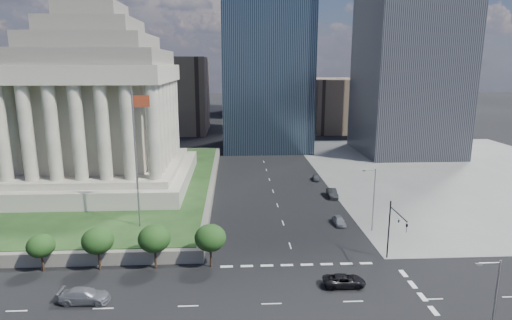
{
  "coord_description": "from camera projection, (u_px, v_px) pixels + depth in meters",
  "views": [
    {
      "loc": [
        -7.85,
        -36.71,
        25.43
      ],
      "look_at": [
        -5.32,
        12.0,
        14.47
      ],
      "focal_mm": 30.0,
      "sensor_mm": 36.0,
      "label": 1
    }
  ],
  "objects": [
    {
      "name": "war_memorial",
      "position": [
        97.0,
        86.0,
        82.1
      ],
      "size": [
        34.0,
        34.0,
        39.0
      ],
      "primitive_type": null,
      "color": "gray",
      "rests_on": "plaza_lawn"
    },
    {
      "name": "parked_sedan_mid",
      "position": [
        332.0,
        193.0,
        83.5
      ],
      "size": [
        1.84,
        4.82,
        1.57
      ],
      "primitive_type": "imported",
      "rotation": [
        0.0,
        0.0,
        -0.04
      ],
      "color": "black",
      "rests_on": "ground"
    },
    {
      "name": "plaza_terrace",
      "position": [
        54.0,
        186.0,
        87.99
      ],
      "size": [
        66.0,
        70.0,
        1.8
      ],
      "primitive_type": "cube",
      "color": "slate",
      "rests_on": "ground"
    },
    {
      "name": "parked_sedan_near",
      "position": [
        339.0,
        221.0,
        69.2
      ],
      "size": [
        4.01,
        1.67,
        1.36
      ],
      "primitive_type": "imported",
      "rotation": [
        0.0,
        0.0,
        0.02
      ],
      "color": "gray",
      "rests_on": "ground"
    },
    {
      "name": "flagpole",
      "position": [
        137.0,
        152.0,
        61.15
      ],
      "size": [
        2.52,
        0.24,
        20.0
      ],
      "color": "slate",
      "rests_on": "plaza_lawn"
    },
    {
      "name": "building_filler_nw",
      "position": [
        176.0,
        95.0,
        163.83
      ],
      "size": [
        24.0,
        30.0,
        28.0
      ],
      "primitive_type": "cube",
      "color": "brown",
      "rests_on": "ground"
    },
    {
      "name": "traffic_signal_ne",
      "position": [
        394.0,
        226.0,
        54.57
      ],
      "size": [
        0.3,
        5.74,
        8.0
      ],
      "color": "black",
      "rests_on": "ground"
    },
    {
      "name": "pickup_truck",
      "position": [
        344.0,
        281.0,
        49.97
      ],
      "size": [
        2.31,
        4.98,
        1.38
      ],
      "primitive_type": "imported",
      "rotation": [
        0.0,
        0.0,
        1.57
      ],
      "color": "black",
      "rests_on": "ground"
    },
    {
      "name": "parked_sedan_far",
      "position": [
        316.0,
        178.0,
        95.66
      ],
      "size": [
        1.86,
        3.79,
        1.24
      ],
      "primitive_type": "imported",
      "rotation": [
        0.0,
        0.0,
        -0.11
      ],
      "color": "#4E5054",
      "rests_on": "ground"
    },
    {
      "name": "sidewalk_ne",
      "position": [
        459.0,
        173.0,
        102.53
      ],
      "size": [
        68.0,
        90.0,
        0.03
      ],
      "primitive_type": "cube",
      "color": "slate",
      "rests_on": "ground"
    },
    {
      "name": "ground",
      "position": [
        258.0,
        144.0,
        139.18
      ],
      "size": [
        500.0,
        500.0,
        0.0
      ],
      "primitive_type": "plane",
      "color": "black",
      "rests_on": "ground"
    },
    {
      "name": "street_lamp_north",
      "position": [
        373.0,
        196.0,
        65.54
      ],
      "size": [
        2.13,
        0.22,
        10.0
      ],
      "color": "slate",
      "rests_on": "ground"
    },
    {
      "name": "plaza_lawn",
      "position": [
        54.0,
        182.0,
        87.78
      ],
      "size": [
        64.0,
        68.0,
        0.1
      ],
      "primitive_type": "cube",
      "color": "#1D3817",
      "rests_on": "plaza_terrace"
    },
    {
      "name": "building_filler_ne",
      "position": [
        335.0,
        104.0,
        167.84
      ],
      "size": [
        20.0,
        30.0,
        20.0
      ],
      "primitive_type": "cube",
      "color": "brown",
      "rests_on": "ground"
    },
    {
      "name": "suv_grey",
      "position": [
        85.0,
        296.0,
        46.55
      ],
      "size": [
        2.43,
        5.55,
        1.59
      ],
      "primitive_type": "imported",
      "rotation": [
        0.0,
        0.0,
        1.53
      ],
      "color": "slate",
      "rests_on": "ground"
    },
    {
      "name": "midrise_glass",
      "position": [
        266.0,
        48.0,
        127.83
      ],
      "size": [
        26.0,
        26.0,
        60.0
      ],
      "primitive_type": "cube",
      "color": "black",
      "rests_on": "ground"
    },
    {
      "name": "tree_row",
      "position": [
        12.0,
        249.0,
        52.93
      ],
      "size": [
        53.0,
        4.0,
        6.0
      ],
      "primitive_type": null,
      "color": "black",
      "rests_on": "ground"
    },
    {
      "name": "street_lamp_south",
      "position": [
        492.0,
        309.0,
        35.33
      ],
      "size": [
        2.13,
        0.22,
        10.0
      ],
      "color": "slate",
      "rests_on": "ground"
    }
  ]
}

